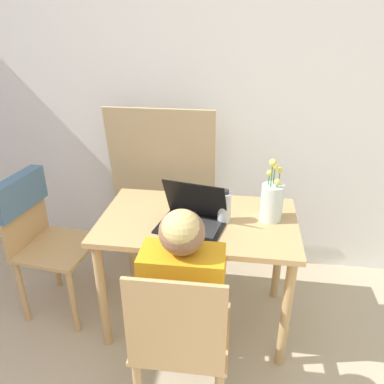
{
  "coord_description": "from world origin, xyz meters",
  "views": [
    {
      "loc": [
        0.39,
        -0.23,
        1.7
      ],
      "look_at": [
        0.14,
        1.48,
        0.88
      ],
      "focal_mm": 35.0,
      "sensor_mm": 36.0,
      "label": 1
    }
  ],
  "objects_px": {
    "chair_occupied": "(181,341)",
    "person_seated": "(184,285)",
    "flower_vase": "(272,200)",
    "chair_spare": "(36,223)",
    "laptop": "(193,215)",
    "water_bottle": "(224,207)"
  },
  "relations": [
    {
      "from": "chair_spare",
      "to": "water_bottle",
      "type": "xyz_separation_m",
      "value": [
        1.1,
        0.0,
        0.19
      ]
    },
    {
      "from": "person_seated",
      "to": "flower_vase",
      "type": "xyz_separation_m",
      "value": [
        0.38,
        0.56,
        0.15
      ]
    },
    {
      "from": "chair_occupied",
      "to": "person_seated",
      "type": "xyz_separation_m",
      "value": [
        -0.0,
        0.11,
        0.2
      ]
    },
    {
      "from": "chair_occupied",
      "to": "person_seated",
      "type": "height_order",
      "value": "person_seated"
    },
    {
      "from": "laptop",
      "to": "flower_vase",
      "type": "xyz_separation_m",
      "value": [
        0.41,
        0.12,
        0.06
      ]
    },
    {
      "from": "person_seated",
      "to": "chair_occupied",
      "type": "bearing_deg",
      "value": 90.0
    },
    {
      "from": "chair_spare",
      "to": "chair_occupied",
      "type": "bearing_deg",
      "value": -115.93
    },
    {
      "from": "laptop",
      "to": "water_bottle",
      "type": "height_order",
      "value": "laptop"
    },
    {
      "from": "laptop",
      "to": "water_bottle",
      "type": "distance_m",
      "value": 0.17
    },
    {
      "from": "laptop",
      "to": "flower_vase",
      "type": "relative_size",
      "value": 1.07
    },
    {
      "from": "chair_occupied",
      "to": "laptop",
      "type": "distance_m",
      "value": 0.63
    },
    {
      "from": "person_seated",
      "to": "flower_vase",
      "type": "distance_m",
      "value": 0.7
    },
    {
      "from": "chair_occupied",
      "to": "chair_spare",
      "type": "relative_size",
      "value": 0.99
    },
    {
      "from": "chair_occupied",
      "to": "chair_spare",
      "type": "xyz_separation_m",
      "value": [
        -0.97,
        0.62,
        0.14
      ]
    },
    {
      "from": "chair_spare",
      "to": "person_seated",
      "type": "distance_m",
      "value": 1.09
    },
    {
      "from": "chair_occupied",
      "to": "person_seated",
      "type": "relative_size",
      "value": 0.83
    },
    {
      "from": "chair_spare",
      "to": "laptop",
      "type": "height_order",
      "value": "laptop"
    },
    {
      "from": "chair_spare",
      "to": "person_seated",
      "type": "bearing_deg",
      "value": -110.94
    },
    {
      "from": "water_bottle",
      "to": "flower_vase",
      "type": "bearing_deg",
      "value": 13.53
    },
    {
      "from": "flower_vase",
      "to": "person_seated",
      "type": "bearing_deg",
      "value": -123.95
    },
    {
      "from": "laptop",
      "to": "water_bottle",
      "type": "relative_size",
      "value": 2.05
    },
    {
      "from": "laptop",
      "to": "person_seated",
      "type": "bearing_deg",
      "value": -74.99
    }
  ]
}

